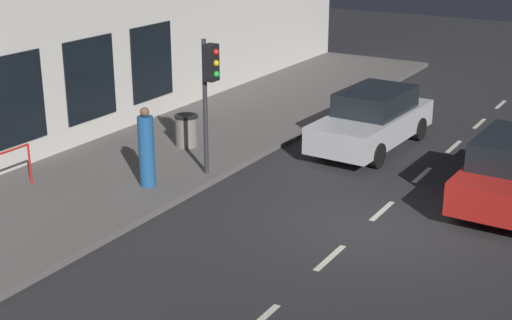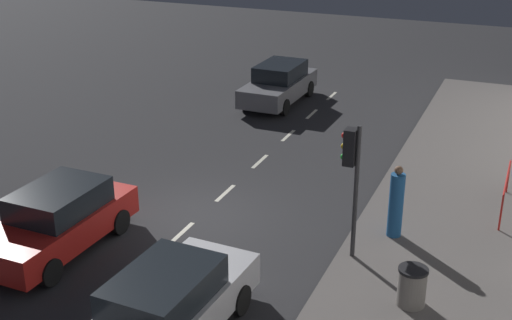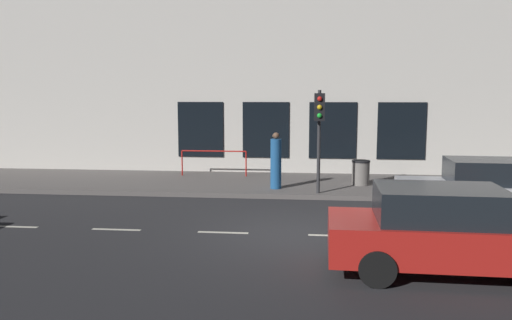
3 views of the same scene
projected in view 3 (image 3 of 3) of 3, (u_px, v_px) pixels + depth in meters
The scene contains 10 objects.
ground_plane at pixel (291, 234), 11.90m from camera, with size 60.00×60.00×0.00m, color #28282B.
sidewalk at pixel (297, 185), 18.05m from camera, with size 4.50×32.00×0.15m.
building_facade at pixel (300, 74), 20.07m from camera, with size 0.65×32.00×8.09m.
lane_centre_line at pixel (334, 236), 11.80m from camera, with size 0.12×27.20×0.01m.
traffic_light at pixel (319, 118), 15.67m from camera, with size 0.45×0.32×3.22m.
parked_car_0 at pixel (489, 190), 13.17m from camera, with size 1.99×4.51×1.58m.
parked_car_1 at pixel (445, 231), 9.23m from camera, with size 1.98×4.31×1.58m.
pedestrian_0 at pixel (276, 163), 16.80m from camera, with size 0.51×0.51×1.85m.
trash_bin at pixel (361, 173), 17.53m from camera, with size 0.62×0.62×0.85m.
red_railing at pixel (214, 156), 19.42m from camera, with size 0.05×2.52×0.97m.
Camera 3 is at (-11.60, -0.38, 3.23)m, focal length 35.96 mm.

